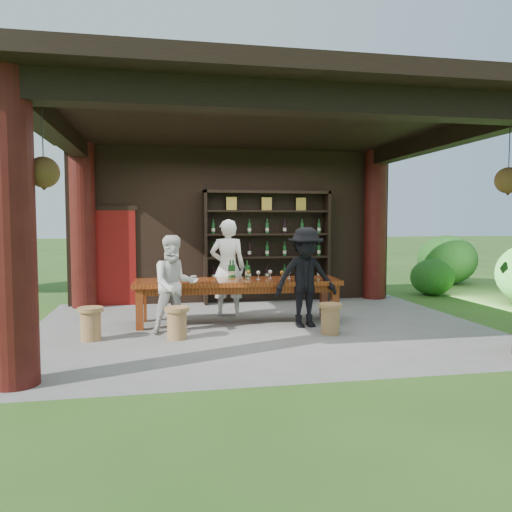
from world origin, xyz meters
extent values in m
plane|color=#2D5119|center=(0.00, 0.00, 0.00)|extent=(90.00, 90.00, 0.00)
cube|color=slate|center=(0.00, 0.00, -0.05)|extent=(7.40, 5.90, 0.10)
cube|color=black|center=(0.00, 2.75, 1.65)|extent=(7.00, 0.18, 3.30)
cube|color=maroon|center=(-2.60, 2.65, 1.00)|extent=(0.95, 0.06, 2.00)
cylinder|color=#380C0A|center=(-3.15, -2.40, 1.65)|extent=(0.50, 0.50, 3.30)
cylinder|color=#380C0A|center=(-3.15, 2.55, 1.65)|extent=(0.50, 0.50, 3.30)
cylinder|color=#380C0A|center=(3.15, 2.55, 1.65)|extent=(0.50, 0.50, 3.30)
cube|color=black|center=(0.00, -2.40, 3.15)|extent=(6.70, 0.35, 0.35)
cube|color=black|center=(-3.15, 0.00, 3.15)|extent=(0.30, 5.20, 0.30)
cube|color=black|center=(3.15, 0.00, 3.15)|extent=(0.30, 5.20, 0.30)
cube|color=black|center=(0.00, 0.00, 3.40)|extent=(7.50, 6.00, 0.20)
cylinder|color=black|center=(-2.85, -2.20, 2.62)|extent=(0.01, 0.01, 0.75)
cone|color=black|center=(-2.85, -2.20, 2.17)|extent=(0.32, 0.32, 0.18)
sphere|color=#1E5919|center=(-2.85, -2.20, 2.28)|extent=(0.34, 0.34, 0.34)
cylinder|color=black|center=(2.85, -2.20, 2.62)|extent=(0.01, 0.01, 0.75)
cone|color=black|center=(2.85, -2.20, 2.17)|extent=(0.32, 0.32, 0.18)
sphere|color=#1E5919|center=(2.85, -2.20, 2.28)|extent=(0.34, 0.34, 0.34)
cube|color=#62240E|center=(-0.32, 0.39, 0.71)|extent=(3.52, 1.05, 0.08)
cube|color=#62240E|center=(-0.32, 0.39, 0.61)|extent=(3.31, 0.89, 0.12)
cube|color=#62240E|center=(-1.96, 0.12, 0.34)|extent=(0.13, 0.13, 0.67)
cube|color=#62240E|center=(1.28, -0.03, 0.34)|extent=(0.13, 0.13, 0.67)
cube|color=#62240E|center=(-1.92, 0.81, 0.34)|extent=(0.13, 0.13, 0.67)
cube|color=#62240E|center=(1.31, 0.67, 0.34)|extent=(0.13, 0.13, 0.67)
cylinder|color=olive|center=(-1.39, -0.62, 0.21)|extent=(0.29, 0.29, 0.42)
cylinder|color=olive|center=(-1.39, -0.62, 0.45)|extent=(0.36, 0.36, 0.06)
cylinder|color=olive|center=(0.96, -0.73, 0.21)|extent=(0.29, 0.29, 0.42)
cylinder|color=olive|center=(0.96, -0.73, 0.45)|extent=(0.36, 0.36, 0.06)
cylinder|color=olive|center=(-2.63, -0.46, 0.22)|extent=(0.29, 0.29, 0.43)
cylinder|color=olive|center=(-2.63, -0.46, 0.46)|extent=(0.37, 0.37, 0.06)
imported|color=white|center=(-0.40, 1.13, 0.89)|extent=(0.71, 0.52, 1.78)
imported|color=silver|center=(-1.41, -0.21, 0.77)|extent=(0.86, 0.73, 1.53)
imported|color=black|center=(0.73, -0.13, 0.82)|extent=(1.11, 0.69, 1.65)
cube|color=#BF6672|center=(-1.42, 0.47, 0.82)|extent=(0.27, 0.19, 0.14)
ellipsoid|color=#194C14|center=(6.22, 4.58, 0.58)|extent=(1.60, 1.60, 1.36)
ellipsoid|color=#194C14|center=(4.68, 2.72, 0.36)|extent=(1.00, 1.00, 0.85)
camera|label=1|loc=(-1.60, -8.01, 1.75)|focal=35.00mm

